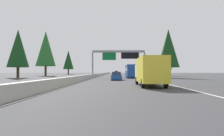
{
  "coord_description": "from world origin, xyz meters",
  "views": [
    {
      "loc": [
        -4.6,
        -5.29,
        1.54
      ],
      "look_at": [
        45.9,
        -4.34,
        2.32
      ],
      "focal_mm": 35.13,
      "sensor_mm": 36.0,
      "label": 1
    }
  ],
  "objects_px": {
    "conifer_left_mid": "(46,49)",
    "conifer_left_far": "(68,60)",
    "sign_gantry_overhead": "(119,56)",
    "conifer_right_mid": "(165,58)",
    "box_truck_mid_left": "(150,71)",
    "bus_near_right": "(131,71)",
    "conifer_left_near": "(18,48)",
    "pickup_mid_right": "(116,72)",
    "sedan_far_left": "(116,76)",
    "conifer_right_near": "(168,48)"
  },
  "relations": [
    {
      "from": "pickup_mid_right",
      "to": "conifer_left_far",
      "type": "distance_m",
      "value": 32.24
    },
    {
      "from": "pickup_mid_right",
      "to": "conifer_right_mid",
      "type": "distance_m",
      "value": 60.79
    },
    {
      "from": "conifer_right_near",
      "to": "conifer_right_mid",
      "type": "bearing_deg",
      "value": -10.68
    },
    {
      "from": "bus_near_right",
      "to": "conifer_right_mid",
      "type": "distance_m",
      "value": 22.06
    },
    {
      "from": "conifer_left_far",
      "to": "bus_near_right",
      "type": "bearing_deg",
      "value": -153.57
    },
    {
      "from": "pickup_mid_right",
      "to": "conifer_left_far",
      "type": "bearing_deg",
      "value": 129.98
    },
    {
      "from": "conifer_right_mid",
      "to": "box_truck_mid_left",
      "type": "bearing_deg",
      "value": 165.64
    },
    {
      "from": "pickup_mid_right",
      "to": "conifer_left_near",
      "type": "distance_m",
      "value": 82.57
    },
    {
      "from": "sedan_far_left",
      "to": "conifer_left_mid",
      "type": "relative_size",
      "value": 0.29
    },
    {
      "from": "box_truck_mid_left",
      "to": "conifer_left_far",
      "type": "height_order",
      "value": "conifer_left_far"
    },
    {
      "from": "sedan_far_left",
      "to": "conifer_left_mid",
      "type": "xyz_separation_m",
      "value": [
        34.8,
        23.77,
        8.48
      ]
    },
    {
      "from": "pickup_mid_right",
      "to": "conifer_right_mid",
      "type": "xyz_separation_m",
      "value": [
        -58.46,
        -15.89,
        5.07
      ]
    },
    {
      "from": "sign_gantry_overhead",
      "to": "sedan_far_left",
      "type": "distance_m",
      "value": 14.21
    },
    {
      "from": "conifer_right_mid",
      "to": "conifer_left_far",
      "type": "bearing_deg",
      "value": 46.42
    },
    {
      "from": "sign_gantry_overhead",
      "to": "bus_near_right",
      "type": "bearing_deg",
      "value": -55.79
    },
    {
      "from": "pickup_mid_right",
      "to": "bus_near_right",
      "type": "bearing_deg",
      "value": -177.29
    },
    {
      "from": "pickup_mid_right",
      "to": "conifer_right_near",
      "type": "relative_size",
      "value": 0.5
    },
    {
      "from": "conifer_left_near",
      "to": "bus_near_right",
      "type": "bearing_deg",
      "value": -84.22
    },
    {
      "from": "sedan_far_left",
      "to": "bus_near_right",
      "type": "bearing_deg",
      "value": -13.35
    },
    {
      "from": "box_truck_mid_left",
      "to": "conifer_right_near",
      "type": "xyz_separation_m",
      "value": [
        27.31,
        -8.44,
        5.19
      ]
    },
    {
      "from": "sign_gantry_overhead",
      "to": "conifer_right_mid",
      "type": "xyz_separation_m",
      "value": [
        19.85,
        -15.25,
        0.79
      ]
    },
    {
      "from": "pickup_mid_right",
      "to": "conifer_right_mid",
      "type": "bearing_deg",
      "value": -164.79
    },
    {
      "from": "conifer_right_mid",
      "to": "conifer_left_far",
      "type": "distance_m",
      "value": 55.37
    },
    {
      "from": "sedan_far_left",
      "to": "conifer_right_mid",
      "type": "relative_size",
      "value": 0.45
    },
    {
      "from": "conifer_left_near",
      "to": "pickup_mid_right",
      "type": "bearing_deg",
      "value": -16.39
    },
    {
      "from": "bus_near_right",
      "to": "conifer_left_mid",
      "type": "height_order",
      "value": "conifer_left_mid"
    },
    {
      "from": "sign_gantry_overhead",
      "to": "conifer_left_near",
      "type": "height_order",
      "value": "conifer_left_near"
    },
    {
      "from": "conifer_right_near",
      "to": "conifer_left_far",
      "type": "relative_size",
      "value": 0.93
    },
    {
      "from": "pickup_mid_right",
      "to": "conifer_right_mid",
      "type": "height_order",
      "value": "conifer_right_mid"
    },
    {
      "from": "sedan_far_left",
      "to": "conifer_right_near",
      "type": "relative_size",
      "value": 0.39
    },
    {
      "from": "conifer_right_near",
      "to": "conifer_left_far",
      "type": "xyz_separation_m",
      "value": [
        59.63,
        36.05,
        0.53
      ]
    },
    {
      "from": "sign_gantry_overhead",
      "to": "conifer_right_mid",
      "type": "relative_size",
      "value": 1.29
    },
    {
      "from": "sign_gantry_overhead",
      "to": "box_truck_mid_left",
      "type": "height_order",
      "value": "sign_gantry_overhead"
    },
    {
      "from": "sign_gantry_overhead",
      "to": "box_truck_mid_left",
      "type": "xyz_separation_m",
      "value": [
        -28.93,
        -2.76,
        -3.58
      ]
    },
    {
      "from": "box_truck_mid_left",
      "to": "conifer_left_near",
      "type": "bearing_deg",
      "value": 43.33
    },
    {
      "from": "conifer_left_mid",
      "to": "conifer_left_far",
      "type": "relative_size",
      "value": 1.25
    },
    {
      "from": "conifer_right_mid",
      "to": "conifer_left_far",
      "type": "height_order",
      "value": "conifer_left_far"
    },
    {
      "from": "conifer_left_mid",
      "to": "bus_near_right",
      "type": "bearing_deg",
      "value": -125.15
    },
    {
      "from": "conifer_right_near",
      "to": "conifer_left_mid",
      "type": "relative_size",
      "value": 0.74
    },
    {
      "from": "conifer_left_mid",
      "to": "conifer_left_far",
      "type": "distance_m",
      "value": 36.71
    },
    {
      "from": "pickup_mid_right",
      "to": "conifer_left_mid",
      "type": "bearing_deg",
      "value": 157.3
    },
    {
      "from": "box_truck_mid_left",
      "to": "pickup_mid_right",
      "type": "height_order",
      "value": "box_truck_mid_left"
    },
    {
      "from": "sign_gantry_overhead",
      "to": "conifer_left_far",
      "type": "height_order",
      "value": "conifer_left_far"
    },
    {
      "from": "sign_gantry_overhead",
      "to": "pickup_mid_right",
      "type": "bearing_deg",
      "value": 0.46
    },
    {
      "from": "sign_gantry_overhead",
      "to": "conifer_left_mid",
      "type": "distance_m",
      "value": 32.71
    },
    {
      "from": "sign_gantry_overhead",
      "to": "box_truck_mid_left",
      "type": "relative_size",
      "value": 1.49
    },
    {
      "from": "conifer_right_near",
      "to": "conifer_left_mid",
      "type": "distance_m",
      "value": 42.49
    },
    {
      "from": "conifer_left_mid",
      "to": "conifer_left_far",
      "type": "xyz_separation_m",
      "value": [
        36.67,
        0.38,
        -1.83
      ]
    },
    {
      "from": "bus_near_right",
      "to": "conifer_right_near",
      "type": "distance_m",
      "value": 10.34
    },
    {
      "from": "pickup_mid_right",
      "to": "sedan_far_left",
      "type": "bearing_deg",
      "value": 179.96
    }
  ]
}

